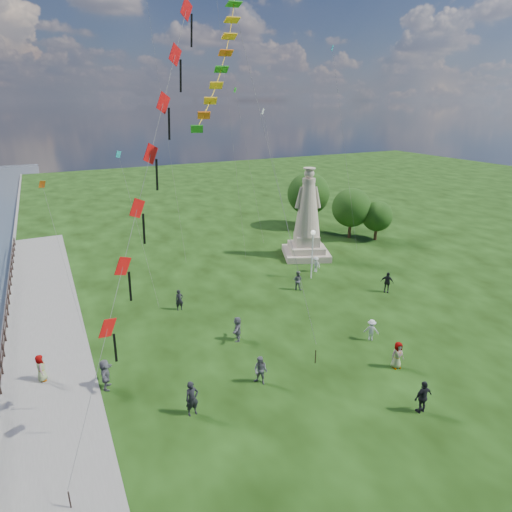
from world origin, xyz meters
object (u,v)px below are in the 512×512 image
person_0 (192,399)px  person_4 (397,355)px  person_8 (316,264)px  person_1 (261,370)px  person_9 (387,282)px  person_5 (106,374)px  person_6 (179,300)px  person_3 (423,397)px  person_11 (238,329)px  statue (307,224)px  person_7 (298,280)px  person_10 (41,370)px  person_2 (371,330)px  lamppost (313,244)px

person_0 → person_4: bearing=-13.0°
person_0 → person_8: person_0 is taller
person_1 → person_9: (14.85, 6.19, 0.03)m
person_5 → person_9: size_ratio=1.02×
person_6 → person_9: size_ratio=0.93×
person_3 → person_9: 14.69m
person_5 → person_11: person_5 is taller
statue → person_11: 17.60m
statue → person_9: bearing=-60.7°
person_0 → person_7: bearing=34.1°
person_1 → person_10: size_ratio=1.06×
person_3 → person_1: bearing=-41.2°
person_0 → person_9: 20.25m
person_1 → person_2: person_1 is taller
person_4 → person_6: person_4 is taller
person_3 → person_8: bearing=-106.6°
lamppost → person_2: lamppost is taller
person_2 → person_3: (-2.38, -6.60, 0.17)m
person_8 → person_10: person_10 is taller
person_6 → person_7: 9.95m
person_2 → person_8: size_ratio=1.01×
person_4 → person_10: (-18.78, 7.85, -0.04)m
person_6 → person_7: (9.92, -0.78, 0.01)m
lamppost → person_0: (-15.12, -12.13, -2.27)m
person_7 → person_10: person_7 is taller
person_10 → person_11: bearing=-90.5°
person_0 → person_8: bearing=33.3°
person_10 → person_0: bearing=-129.8°
person_2 → person_7: size_ratio=0.89×
statue → person_3: (-7.40, -22.23, -2.46)m
person_3 → person_4: size_ratio=1.08×
person_3 → person_9: size_ratio=1.03×
lamppost → person_10: (-21.81, -5.82, -2.42)m
person_3 → person_7: 15.81m
person_5 → person_8: (19.89, 9.14, -0.16)m
person_4 → person_7: person_4 is taller
person_7 → person_8: (3.60, 2.63, -0.10)m
person_3 → person_6: size_ratio=1.11×
person_5 → person_8: person_5 is taller
person_10 → person_11: (11.64, -0.81, 0.04)m
person_7 → person_11: person_11 is taller
lamppost → person_8: 2.99m
person_4 → person_7: bearing=93.5°
person_1 → person_9: 16.09m
statue → person_2: size_ratio=6.06×
person_10 → person_7: bearing=-74.0°
statue → person_0: size_ratio=4.72×
person_7 → person_9: 7.33m
person_10 → person_8: bearing=-69.7°
person_1 → person_5: size_ratio=0.95×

